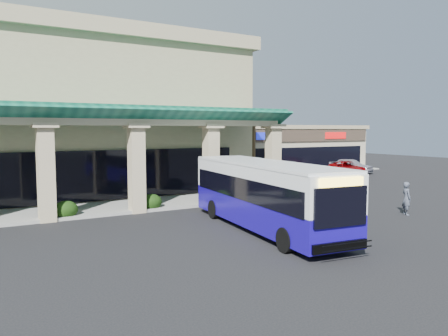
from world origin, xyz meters
TOP-DOWN VIEW (x-y plane):
  - ground at (0.00, 0.00)m, footprint 110.00×110.00m
  - main_building at (-8.00, 16.00)m, footprint 30.80×14.80m
  - arcade at (-8.00, 6.80)m, footprint 30.00×6.20m
  - strip_mall at (18.00, 24.00)m, footprint 22.50×12.50m
  - palm_0 at (8.50, 11.00)m, footprint 2.40×2.40m
  - palm_1 at (9.50, 14.00)m, footprint 2.40×2.40m
  - broadleaf_tree at (7.50, 19.00)m, footprint 2.60×2.60m
  - transit_bus at (0.49, -1.50)m, footprint 3.72×10.94m
  - pedestrian at (8.76, -2.55)m, footprint 0.64×0.75m
  - car_silver at (11.60, 14.79)m, footprint 3.07×4.73m
  - car_white at (14.76, 14.27)m, footprint 2.97×4.89m
  - car_red at (15.82, 13.58)m, footprint 3.26×4.78m
  - car_gray at (21.10, 13.30)m, footprint 3.77×5.28m
  - car_extra at (23.02, 14.60)m, footprint 3.21×4.78m

SIDE VIEW (x-z plane):
  - ground at x=0.00m, z-range 0.00..0.00m
  - car_red at x=15.82m, z-range 0.00..1.28m
  - car_gray at x=21.10m, z-range 0.00..1.34m
  - car_silver at x=11.60m, z-range 0.00..1.50m
  - car_extra at x=23.02m, z-range 0.00..1.51m
  - car_white at x=14.76m, z-range 0.00..1.52m
  - pedestrian at x=8.76m, z-range 0.00..1.73m
  - transit_bus at x=0.49m, z-range 0.00..3.00m
  - broadleaf_tree at x=7.50m, z-range 0.00..4.81m
  - strip_mall at x=18.00m, z-range 0.00..4.90m
  - arcade at x=-8.00m, z-range 0.00..5.70m
  - palm_1 at x=9.50m, z-range 0.00..5.80m
  - palm_0 at x=8.50m, z-range 0.00..6.60m
  - main_building at x=-8.00m, z-range 0.00..11.35m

